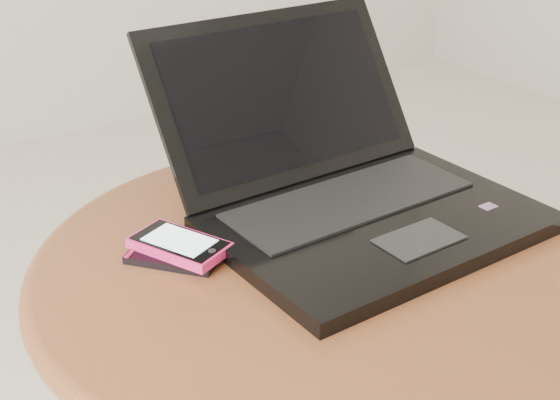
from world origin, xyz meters
TOP-DOWN VIEW (x-y plane):
  - table at (-0.11, 0.03)m, footprint 0.69×0.69m
  - laptop at (-0.02, 0.09)m, footprint 0.41×0.43m
  - phone_black at (-0.27, 0.11)m, footprint 0.11×0.12m
  - phone_pink at (-0.26, 0.11)m, footprint 0.10×0.13m

SIDE VIEW (x-z plane):
  - table at x=-0.11m, z-range 0.16..0.71m
  - phone_black at x=-0.27m, z-range 0.55..0.56m
  - phone_pink at x=-0.26m, z-range 0.56..0.57m
  - laptop at x=-0.02m, z-range 0.48..0.71m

